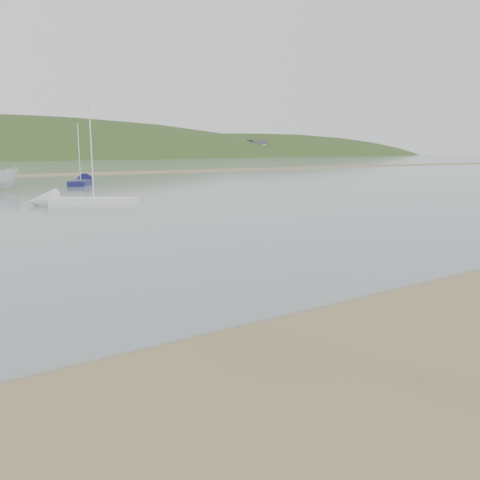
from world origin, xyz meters
TOP-DOWN VIEW (x-y plane):
  - sailboat_white_near at (7.53, 28.66)m, footprint 6.59×5.54m
  - sailboat_blue_far at (15.14, 48.76)m, footprint 4.60×6.70m

SIDE VIEW (x-z plane):
  - sailboat_white_near at x=7.53m, z-range -3.16..3.76m
  - sailboat_blue_far at x=15.14m, z-range -3.04..3.64m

